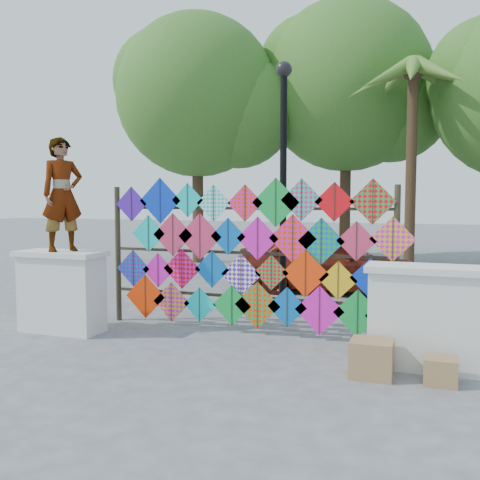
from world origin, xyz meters
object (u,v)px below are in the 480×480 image
at_px(vendor_woman, 62,195).
at_px(lamppost, 283,165).
at_px(sedan, 329,262).
at_px(kite_rack, 249,256).

xyz_separation_m(vendor_woman, lamppost, (2.94, 2.20, 0.53)).
bearing_deg(sedan, vendor_woman, 144.72).
height_order(vendor_woman, sedan, vendor_woman).
relative_size(kite_rack, lamppost, 1.11).
xyz_separation_m(sedan, lamppost, (-0.31, -2.84, 2.01)).
bearing_deg(vendor_woman, kite_rack, -41.01).
distance_m(vendor_woman, lamppost, 3.71).
bearing_deg(kite_rack, vendor_woman, -161.43).
xyz_separation_m(kite_rack, lamppost, (0.19, 1.28, 1.48)).
distance_m(kite_rack, sedan, 4.18).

